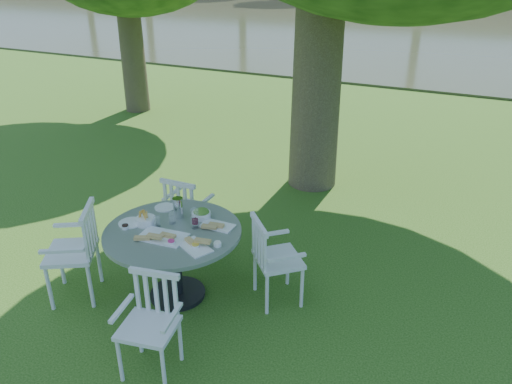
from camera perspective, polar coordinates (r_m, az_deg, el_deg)
ground at (r=5.62m, az=-0.88°, el=-8.65°), size 140.00×140.00×0.00m
table at (r=4.94m, az=-9.38°, el=-5.90°), size 1.32×1.32×0.76m
chair_ne at (r=4.86m, az=1.56°, el=-7.19°), size 0.62×0.62×0.90m
chair_nw at (r=5.80m, az=-8.17°, el=-1.78°), size 0.45×0.42×0.89m
chair_sw at (r=5.20m, az=-19.45°, el=-5.81°), size 0.65×0.66×0.98m
chair_se at (r=4.26m, az=-11.78°, el=-13.59°), size 0.50×0.48×0.86m
tableware at (r=4.92m, az=-9.27°, el=-3.37°), size 1.14×0.81×0.21m
river at (r=27.44m, az=21.69°, el=17.17°), size 100.00×28.00×0.12m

